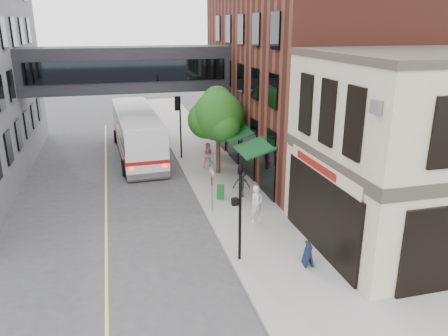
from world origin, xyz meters
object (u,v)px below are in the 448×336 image
bus (137,131)px  pedestrian_a (257,204)px  newspaper_box (221,192)px  sandwich_board (308,254)px  pedestrian_c (241,184)px  pedestrian_b (209,155)px

bus → pedestrian_a: bus is taller
pedestrian_a → newspaper_box: (-1.00, 3.30, -0.53)m
pedestrian_a → sandwich_board: pedestrian_a is taller
newspaper_box → bus: bearing=127.7°
newspaper_box → sandwich_board: bearing=-60.1°
pedestrian_a → newspaper_box: pedestrian_a is taller
bus → pedestrian_c: bearing=-64.1°
pedestrian_b → pedestrian_c: bearing=-72.6°
bus → sandwich_board: bus is taller
pedestrian_c → newspaper_box: (-1.21, -0.02, -0.37)m
pedestrian_b → sandwich_board: pedestrian_b is taller
bus → pedestrian_b: 6.60m
bus → newspaper_box: 11.18m
pedestrian_c → newspaper_box: pedestrian_c is taller
bus → pedestrian_a: (4.83, -13.71, -0.80)m
pedestrian_c → bus: bearing=130.7°
pedestrian_b → sandwich_board: bearing=-74.3°
pedestrian_c → sandwich_board: size_ratio=1.61×
pedestrian_b → pedestrian_a: bearing=-76.5°
pedestrian_c → sandwich_board: (0.50, -7.74, -0.29)m
bus → newspaper_box: bearing=-69.8°
pedestrian_c → sandwich_board: pedestrian_c is taller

